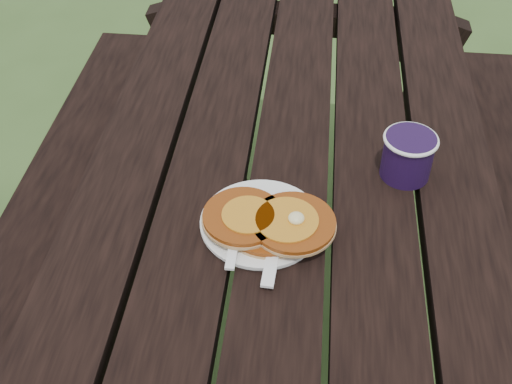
# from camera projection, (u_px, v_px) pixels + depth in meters

# --- Properties ---
(ground) EXTENTS (60.00, 60.00, 0.00)m
(ground) POSITION_uv_depth(u_px,v_px,m) (282.00, 359.00, 1.75)
(ground) COLOR #354F22
(ground) RESTS_ON ground
(picnic_table) EXTENTS (1.36, 1.80, 0.75)m
(picnic_table) POSITION_uv_depth(u_px,v_px,m) (286.00, 272.00, 1.49)
(picnic_table) COLOR black
(picnic_table) RESTS_ON ground
(plate) EXTENTS (0.20, 0.20, 0.01)m
(plate) POSITION_uv_depth(u_px,v_px,m) (261.00, 223.00, 1.07)
(plate) COLOR white
(plate) RESTS_ON picnic_table
(pancake_stack) EXTENTS (0.22, 0.14, 0.04)m
(pancake_stack) POSITION_uv_depth(u_px,v_px,m) (270.00, 222.00, 1.05)
(pancake_stack) COLOR #8A3C0F
(pancake_stack) RESTS_ON plate
(knife) EXTENTS (0.03, 0.18, 0.00)m
(knife) POSITION_uv_depth(u_px,v_px,m) (275.00, 243.00, 1.03)
(knife) COLOR white
(knife) RESTS_ON plate
(fork) EXTENTS (0.03, 0.16, 0.01)m
(fork) POSITION_uv_depth(u_px,v_px,m) (234.00, 243.00, 1.02)
(fork) COLOR white
(fork) RESTS_ON plate
(coffee_cup) EXTENTS (0.10, 0.10, 0.09)m
(coffee_cup) POSITION_uv_depth(u_px,v_px,m) (408.00, 154.00, 1.14)
(coffee_cup) COLOR #1E0D32
(coffee_cup) RESTS_ON picnic_table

